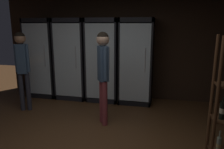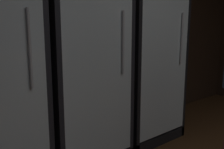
{
  "view_description": "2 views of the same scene",
  "coord_description": "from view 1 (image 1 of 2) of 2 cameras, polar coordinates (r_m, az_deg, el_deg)",
  "views": [
    {
      "loc": [
        1.0,
        -2.26,
        1.81
      ],
      "look_at": [
        -0.06,
        2.27,
        0.72
      ],
      "focal_mm": 35.41,
      "sensor_mm": 36.0,
      "label": 1
    },
    {
      "loc": [
        -1.58,
        0.76,
        1.23
      ],
      "look_at": [
        0.05,
        2.71,
        0.72
      ],
      "focal_mm": 42.85,
      "sensor_mm": 36.0,
      "label": 2
    }
  ],
  "objects": [
    {
      "name": "cooler_right",
      "position": [
        5.08,
        6.38,
        3.27
      ],
      "size": [
        0.73,
        0.65,
        1.92
      ],
      "color": "black",
      "rests_on": "ground"
    },
    {
      "name": "shopper_far",
      "position": [
        3.86,
        -2.32,
        1.93
      ],
      "size": [
        0.24,
        0.28,
        1.67
      ],
      "color": "brown",
      "rests_on": "ground"
    },
    {
      "name": "shopper_near",
      "position": [
        4.85,
        -22.2,
        3.33
      ],
      "size": [
        0.28,
        0.22,
        1.64
      ],
      "color": "#2D2D38",
      "rests_on": "ground"
    },
    {
      "name": "cooler_far_left",
      "position": [
        5.83,
        -17.0,
        3.97
      ],
      "size": [
        0.73,
        0.65,
        1.92
      ],
      "color": "black",
      "rests_on": "ground"
    },
    {
      "name": "cooler_left",
      "position": [
        5.48,
        -9.97,
        3.78
      ],
      "size": [
        0.73,
        0.65,
        1.92
      ],
      "color": "black",
      "rests_on": "ground"
    },
    {
      "name": "wall_back",
      "position": [
        5.4,
        2.49,
        8.79
      ],
      "size": [
        6.0,
        0.06,
        2.8
      ],
      "primitive_type": "cube",
      "color": "black",
      "rests_on": "ground"
    },
    {
      "name": "cooler_center",
      "position": [
        5.23,
        -2.11,
        3.59
      ],
      "size": [
        0.73,
        0.65,
        1.92
      ],
      "color": "black",
      "rests_on": "ground"
    }
  ]
}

